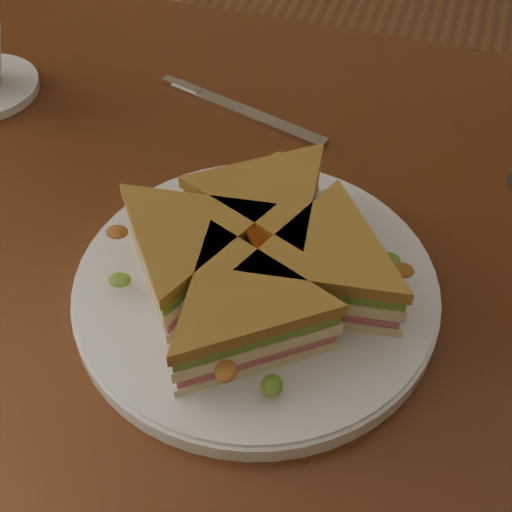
% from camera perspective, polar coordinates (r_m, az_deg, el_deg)
% --- Properties ---
extents(table, '(1.20, 0.80, 0.75)m').
position_cam_1_polar(table, '(0.73, -1.23, -4.28)').
color(table, '#3A1B0D').
rests_on(table, ground).
extents(plate, '(0.31, 0.31, 0.02)m').
position_cam_1_polar(plate, '(0.61, 0.00, -2.68)').
color(plate, white).
rests_on(plate, table).
extents(sandwich_wedges, '(0.28, 0.28, 0.06)m').
position_cam_1_polar(sandwich_wedges, '(0.58, 0.00, -0.33)').
color(sandwich_wedges, beige).
rests_on(sandwich_wedges, plate).
extents(crisps_mound, '(0.09, 0.09, 0.05)m').
position_cam_1_polar(crisps_mound, '(0.58, 0.00, -0.60)').
color(crisps_mound, '#B34B17').
rests_on(crisps_mound, plate).
extents(spoon, '(0.16, 0.10, 0.01)m').
position_cam_1_polar(spoon, '(0.66, -2.50, 2.37)').
color(spoon, silver).
rests_on(spoon, table).
extents(knife, '(0.21, 0.07, 0.00)m').
position_cam_1_polar(knife, '(0.81, -1.65, 11.72)').
color(knife, silver).
rests_on(knife, table).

